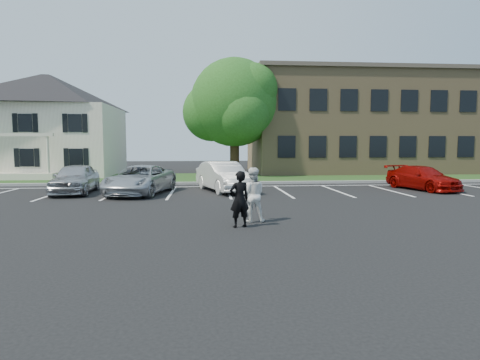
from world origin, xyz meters
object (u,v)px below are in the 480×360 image
(house, at_px, (49,125))
(man_white_shirt, at_px, (252,195))
(car_silver_west, at_px, (75,178))
(man_black_suit, at_px, (239,199))
(office_building, at_px, (380,124))
(tree, at_px, (236,105))
(car_white_sedan, at_px, (223,177))
(car_silver_minivan, at_px, (140,180))
(car_red_compact, at_px, (423,178))

(house, distance_m, man_white_shirt, 23.92)
(car_silver_west, bearing_deg, man_black_suit, -53.17)
(office_building, bearing_deg, man_white_shirt, -122.27)
(man_white_shirt, relative_size, car_silver_west, 0.39)
(man_white_shirt, distance_m, car_silver_west, 11.11)
(tree, xyz_separation_m, car_white_sedan, (-1.39, -10.11, -4.60))
(tree, xyz_separation_m, car_silver_minivan, (-5.45, -10.87, -4.66))
(office_building, height_order, man_white_shirt, office_building)
(house, relative_size, office_building, 0.46)
(car_silver_minivan, bearing_deg, tree, 76.26)
(house, relative_size, man_black_suit, 6.25)
(tree, distance_m, car_silver_minivan, 13.03)
(man_black_suit, relative_size, car_silver_minivan, 0.33)
(office_building, distance_m, car_red_compact, 14.69)
(car_white_sedan, bearing_deg, man_black_suit, -107.45)
(office_building, xyz_separation_m, tree, (-12.81, -3.41, 1.19))
(car_silver_west, xyz_separation_m, car_white_sedan, (7.27, 0.23, 0.02))
(office_building, height_order, car_silver_minivan, office_building)
(office_building, relative_size, tree, 2.55)
(office_building, relative_size, man_black_suit, 13.60)
(car_silver_west, distance_m, car_red_compact, 17.78)
(car_silver_west, bearing_deg, man_white_shirt, -48.78)
(car_silver_minivan, bearing_deg, house, 138.37)
(office_building, height_order, tree, tree)
(car_white_sedan, bearing_deg, man_white_shirt, -104.19)
(tree, bearing_deg, man_black_suit, -94.00)
(man_black_suit, height_order, car_silver_minivan, man_black_suit)
(car_silver_west, bearing_deg, tree, 46.73)
(man_black_suit, bearing_deg, man_white_shirt, -138.97)
(house, xyz_separation_m, car_silver_west, (5.53, -11.73, -3.10))
(man_white_shirt, distance_m, car_red_compact, 12.73)
(man_black_suit, distance_m, car_white_sedan, 8.92)
(house, xyz_separation_m, tree, (14.19, -1.39, 1.52))
(house, height_order, car_silver_west, house)
(office_building, xyz_separation_m, man_white_shirt, (-13.68, -21.67, -3.31))
(office_building, bearing_deg, car_white_sedan, -136.40)
(car_silver_west, distance_m, car_silver_minivan, 3.25)
(man_black_suit, relative_size, car_red_compact, 0.38)
(car_white_sedan, distance_m, car_red_compact, 10.51)
(tree, distance_m, car_red_compact, 14.59)
(car_silver_west, height_order, car_silver_minivan, car_silver_west)
(car_white_sedan, xyz_separation_m, car_red_compact, (10.50, -0.25, -0.13))
(car_silver_west, relative_size, car_white_sedan, 0.94)
(car_silver_minivan, distance_m, car_white_sedan, 4.14)
(tree, xyz_separation_m, man_black_suit, (-1.33, -19.03, -4.53))
(man_black_suit, relative_size, car_silver_west, 0.38)
(car_white_sedan, bearing_deg, house, 120.25)
(man_black_suit, xyz_separation_m, man_white_shirt, (0.46, 0.77, 0.02))
(tree, bearing_deg, car_silver_west, -129.95)
(man_black_suit, xyz_separation_m, car_red_compact, (10.45, 8.67, -0.20))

